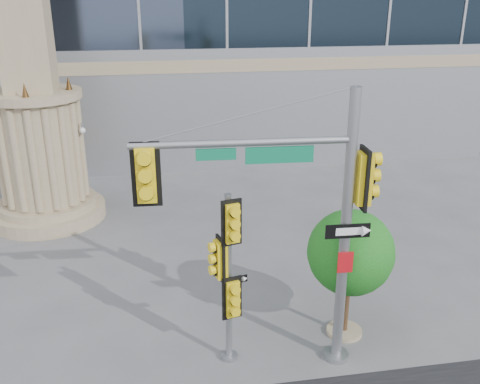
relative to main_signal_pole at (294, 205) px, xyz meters
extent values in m
plane|color=#545456|center=(-1.21, 1.25, -4.17)|extent=(120.00, 120.00, 0.00)
cylinder|color=gray|center=(-7.21, 10.25, -3.92)|extent=(4.40, 4.40, 0.50)
cylinder|color=gray|center=(-7.21, 10.25, -3.52)|extent=(3.80, 3.80, 0.30)
cylinder|color=gray|center=(-7.21, 10.25, -1.37)|extent=(3.00, 3.00, 4.00)
cylinder|color=gray|center=(-7.21, 10.25, 0.78)|extent=(3.50, 3.50, 0.30)
cone|color=#472D14|center=(-5.91, 10.25, 1.18)|extent=(0.24, 0.24, 0.50)
cylinder|color=slate|center=(1.21, -0.06, -4.10)|extent=(0.63, 0.63, 0.13)
cylinder|color=slate|center=(1.21, -0.06, -0.81)|extent=(0.25, 0.25, 6.73)
cylinder|color=slate|center=(-1.14, 0.06, 1.44)|extent=(4.71, 0.41, 0.16)
cube|color=#0D6F48|center=(-0.36, 0.00, 1.16)|extent=(1.46, 0.12, 0.36)
cube|color=yellow|center=(-3.15, 0.17, 0.82)|extent=(0.63, 0.35, 1.40)
cube|color=yellow|center=(1.53, -0.08, 0.54)|extent=(0.35, 0.63, 1.40)
cube|color=black|center=(1.20, -0.22, -0.64)|extent=(1.03, 0.09, 0.34)
cube|color=#B61017|center=(1.20, -0.22, -1.42)|extent=(0.36, 0.05, 0.52)
cylinder|color=slate|center=(-1.41, 0.36, -4.12)|extent=(0.42, 0.42, 0.11)
cylinder|color=slate|center=(-1.41, 0.36, -1.98)|extent=(0.16, 0.16, 4.38)
cube|color=yellow|center=(-1.37, 0.17, -0.40)|extent=(0.53, 0.35, 1.09)
cube|color=yellow|center=(-1.60, 0.31, -1.37)|extent=(0.35, 0.53, 1.09)
cube|color=yellow|center=(-1.37, 0.17, -2.33)|extent=(0.53, 0.35, 1.09)
cube|color=black|center=(-1.24, 0.29, -1.94)|extent=(0.53, 0.15, 0.18)
cylinder|color=gray|center=(1.77, 0.88, -4.12)|extent=(0.94, 0.94, 0.10)
cylinder|color=#382314|center=(1.77, 0.88, -3.23)|extent=(0.15, 0.15, 1.88)
sphere|color=#155914|center=(1.77, 0.88, -1.77)|extent=(2.19, 2.19, 2.19)
sphere|color=#155914|center=(2.24, 1.14, -2.08)|extent=(1.36, 1.36, 1.36)
sphere|color=#155914|center=(1.41, 0.62, -2.03)|extent=(1.15, 1.15, 1.15)
camera|label=1|loc=(-3.00, -10.51, 4.41)|focal=40.00mm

